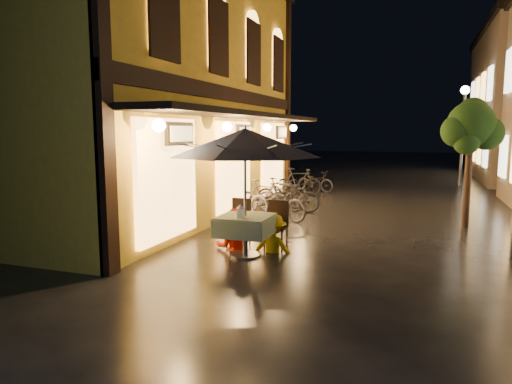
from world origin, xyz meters
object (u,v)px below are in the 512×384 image
at_px(cafe_table, 245,226).
at_px(patio_umbrella, 245,142).
at_px(table_lantern, 241,210).
at_px(bicycle_0, 277,202).
at_px(person_orange, 234,210).
at_px(person_yellow, 274,216).

xyz_separation_m(cafe_table, patio_umbrella, (0.00, -0.00, 1.56)).
height_order(table_lantern, bicycle_0, table_lantern).
bearing_deg(table_lantern, person_orange, 120.87).
bearing_deg(bicycle_0, person_orange, -159.48).
bearing_deg(patio_umbrella, person_yellow, 52.25).
relative_size(person_orange, person_yellow, 1.10).
bearing_deg(person_yellow, person_orange, 2.90).
distance_m(patio_umbrella, person_yellow, 1.57).
xyz_separation_m(cafe_table, person_orange, (-0.44, 0.51, 0.20)).
bearing_deg(person_orange, person_yellow, 162.76).
height_order(person_yellow, bicycle_0, person_yellow).
relative_size(patio_umbrella, person_yellow, 1.99).
distance_m(cafe_table, bicycle_0, 3.61).
relative_size(patio_umbrella, table_lantern, 11.41).
bearing_deg(cafe_table, person_orange, 131.31).
height_order(table_lantern, person_yellow, person_yellow).
distance_m(table_lantern, person_yellow, 0.87).
bearing_deg(person_orange, patio_umbrella, 113.64).
bearing_deg(table_lantern, patio_umbrella, 90.00).
distance_m(patio_umbrella, bicycle_0, 3.97).
xyz_separation_m(patio_umbrella, table_lantern, (-0.00, -0.24, -1.23)).
bearing_deg(table_lantern, bicycle_0, 96.79).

